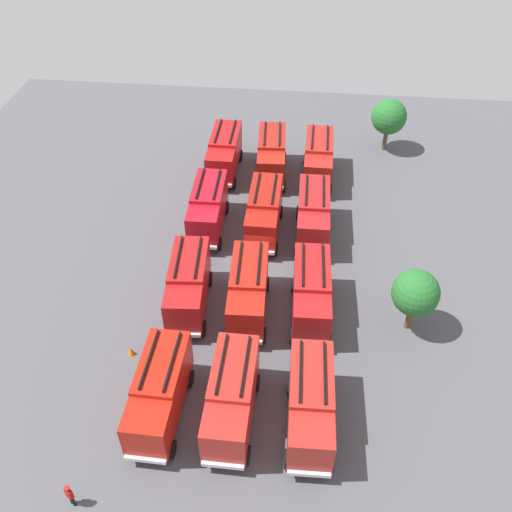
{
  "coord_description": "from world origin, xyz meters",
  "views": [
    {
      "loc": [
        31.98,
        3.34,
        29.98
      ],
      "look_at": [
        0.0,
        0.0,
        1.4
      ],
      "focal_mm": 39.52,
      "sensor_mm": 36.0,
      "label": 1
    }
  ],
  "objects_px": {
    "fire_truck_6": "(248,290)",
    "fire_truck_10": "(311,292)",
    "fire_truck_11": "(311,403)",
    "fire_truck_9": "(313,214)",
    "tree_0": "(389,117)",
    "firefighter_0": "(255,193)",
    "firefighter_1": "(70,495)",
    "fire_truck_0": "(224,152)",
    "fire_truck_5": "(264,212)",
    "fire_truck_4": "(272,155)",
    "fire_truck_8": "(318,158)",
    "tree_1": "(416,293)",
    "fire_truck_7": "(232,396)",
    "fire_truck_3": "(159,392)",
    "fire_truck_1": "(208,207)",
    "fire_truck_2": "(188,284)",
    "traffic_cone_0": "(131,351)"
  },
  "relations": [
    {
      "from": "fire_truck_11",
      "to": "tree_0",
      "type": "xyz_separation_m",
      "value": [
        -32.52,
        6.54,
        1.43
      ]
    },
    {
      "from": "fire_truck_0",
      "to": "fire_truck_5",
      "type": "xyz_separation_m",
      "value": [
        8.81,
        4.58,
        0.0
      ]
    },
    {
      "from": "fire_truck_8",
      "to": "fire_truck_9",
      "type": "relative_size",
      "value": 1.0
    },
    {
      "from": "fire_truck_1",
      "to": "fire_truck_2",
      "type": "height_order",
      "value": "same"
    },
    {
      "from": "fire_truck_0",
      "to": "fire_truck_3",
      "type": "distance_m",
      "value": 26.77
    },
    {
      "from": "firefighter_0",
      "to": "fire_truck_10",
      "type": "bearing_deg",
      "value": -170.36
    },
    {
      "from": "fire_truck_10",
      "to": "fire_truck_11",
      "type": "bearing_deg",
      "value": -0.53
    },
    {
      "from": "fire_truck_3",
      "to": "traffic_cone_0",
      "type": "xyz_separation_m",
      "value": [
        -4.18,
        -3.11,
        -1.83
      ]
    },
    {
      "from": "fire_truck_8",
      "to": "tree_1",
      "type": "relative_size",
      "value": 1.45
    },
    {
      "from": "fire_truck_1",
      "to": "tree_1",
      "type": "bearing_deg",
      "value": 57.4
    },
    {
      "from": "fire_truck_5",
      "to": "fire_truck_11",
      "type": "height_order",
      "value": "same"
    },
    {
      "from": "fire_truck_5",
      "to": "tree_0",
      "type": "distance_m",
      "value": 18.33
    },
    {
      "from": "fire_truck_3",
      "to": "fire_truck_4",
      "type": "xyz_separation_m",
      "value": [
        -26.79,
        4.36,
        0.0
      ]
    },
    {
      "from": "fire_truck_4",
      "to": "fire_truck_7",
      "type": "relative_size",
      "value": 1.02
    },
    {
      "from": "fire_truck_4",
      "to": "fire_truck_8",
      "type": "relative_size",
      "value": 1.02
    },
    {
      "from": "fire_truck_8",
      "to": "fire_truck_10",
      "type": "distance_m",
      "value": 17.5
    },
    {
      "from": "fire_truck_5",
      "to": "firefighter_0",
      "type": "bearing_deg",
      "value": -164.35
    },
    {
      "from": "fire_truck_6",
      "to": "firefighter_1",
      "type": "relative_size",
      "value": 4.09
    },
    {
      "from": "fire_truck_4",
      "to": "tree_0",
      "type": "relative_size",
      "value": 1.38
    },
    {
      "from": "fire_truck_0",
      "to": "tree_1",
      "type": "height_order",
      "value": "tree_1"
    },
    {
      "from": "fire_truck_9",
      "to": "tree_0",
      "type": "height_order",
      "value": "tree_0"
    },
    {
      "from": "fire_truck_5",
      "to": "fire_truck_1",
      "type": "bearing_deg",
      "value": -91.14
    },
    {
      "from": "fire_truck_1",
      "to": "tree_1",
      "type": "distance_m",
      "value": 18.35
    },
    {
      "from": "fire_truck_6",
      "to": "firefighter_0",
      "type": "height_order",
      "value": "fire_truck_6"
    },
    {
      "from": "firefighter_1",
      "to": "fire_truck_0",
      "type": "bearing_deg",
      "value": 24.38
    },
    {
      "from": "fire_truck_11",
      "to": "firefighter_1",
      "type": "height_order",
      "value": "fire_truck_11"
    },
    {
      "from": "firefighter_1",
      "to": "firefighter_0",
      "type": "bearing_deg",
      "value": 16.68
    },
    {
      "from": "firefighter_0",
      "to": "tree_1",
      "type": "relative_size",
      "value": 0.34
    },
    {
      "from": "fire_truck_2",
      "to": "fire_truck_9",
      "type": "height_order",
      "value": "same"
    },
    {
      "from": "firefighter_0",
      "to": "tree_0",
      "type": "distance_m",
      "value": 16.17
    },
    {
      "from": "fire_truck_0",
      "to": "fire_truck_7",
      "type": "height_order",
      "value": "same"
    },
    {
      "from": "fire_truck_9",
      "to": "tree_0",
      "type": "xyz_separation_m",
      "value": [
        -14.53,
        6.89,
        1.43
      ]
    },
    {
      "from": "fire_truck_0",
      "to": "fire_truck_8",
      "type": "height_order",
      "value": "same"
    },
    {
      "from": "fire_truck_6",
      "to": "firefighter_0",
      "type": "relative_size",
      "value": 4.38
    },
    {
      "from": "fire_truck_5",
      "to": "fire_truck_2",
      "type": "bearing_deg",
      "value": -26.55
    },
    {
      "from": "firefighter_0",
      "to": "tree_1",
      "type": "distance_m",
      "value": 18.38
    },
    {
      "from": "fire_truck_2",
      "to": "traffic_cone_0",
      "type": "relative_size",
      "value": 11.25
    },
    {
      "from": "fire_truck_6",
      "to": "fire_truck_10",
      "type": "distance_m",
      "value": 4.4
    },
    {
      "from": "fire_truck_1",
      "to": "traffic_cone_0",
      "type": "height_order",
      "value": "fire_truck_1"
    },
    {
      "from": "fire_truck_4",
      "to": "tree_1",
      "type": "height_order",
      "value": "tree_1"
    },
    {
      "from": "fire_truck_4",
      "to": "fire_truck_11",
      "type": "xyz_separation_m",
      "value": [
        26.68,
        4.49,
        0.0
      ]
    },
    {
      "from": "fire_truck_3",
      "to": "fire_truck_8",
      "type": "relative_size",
      "value": 1.0
    },
    {
      "from": "fire_truck_4",
      "to": "fire_truck_9",
      "type": "relative_size",
      "value": 1.01
    },
    {
      "from": "firefighter_1",
      "to": "tree_0",
      "type": "xyz_separation_m",
      "value": [
        -38.64,
        18.89,
        2.58
      ]
    },
    {
      "from": "fire_truck_6",
      "to": "fire_truck_11",
      "type": "distance_m",
      "value": 9.93
    },
    {
      "from": "tree_1",
      "to": "fire_truck_4",
      "type": "bearing_deg",
      "value": -148.65
    },
    {
      "from": "fire_truck_4",
      "to": "firefighter_1",
      "type": "distance_m",
      "value": 33.75
    },
    {
      "from": "fire_truck_2",
      "to": "fire_truck_4",
      "type": "xyz_separation_m",
      "value": [
        -17.76,
        4.42,
        0.0
      ]
    },
    {
      "from": "fire_truck_6",
      "to": "fire_truck_9",
      "type": "xyz_separation_m",
      "value": [
        -9.2,
        4.27,
        0.0
      ]
    },
    {
      "from": "fire_truck_3",
      "to": "firefighter_1",
      "type": "distance_m",
      "value": 7.05
    }
  ]
}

